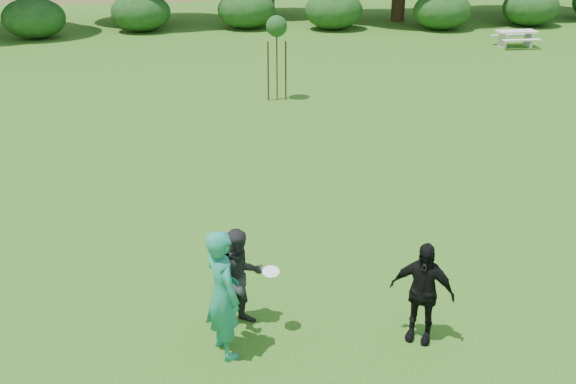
{
  "coord_description": "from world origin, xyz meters",
  "views": [
    {
      "loc": [
        -1.65,
        -8.22,
        6.25
      ],
      "look_at": [
        0.0,
        3.0,
        1.1
      ],
      "focal_mm": 40.0,
      "sensor_mm": 36.0,
      "label": 1
    }
  ],
  "objects_px": {
    "picnic_table": "(516,36)",
    "sapling": "(277,29)",
    "player_black": "(422,292)",
    "player_grey": "(240,279)",
    "player_teal": "(223,294)"
  },
  "relations": [
    {
      "from": "player_teal",
      "to": "player_black",
      "type": "bearing_deg",
      "value": -114.38
    },
    {
      "from": "player_teal",
      "to": "player_grey",
      "type": "distance_m",
      "value": 0.74
    },
    {
      "from": "picnic_table",
      "to": "player_grey",
      "type": "bearing_deg",
      "value": -126.09
    },
    {
      "from": "player_teal",
      "to": "player_black",
      "type": "relative_size",
      "value": 1.23
    },
    {
      "from": "sapling",
      "to": "player_grey",
      "type": "bearing_deg",
      "value": -100.0
    },
    {
      "from": "player_teal",
      "to": "picnic_table",
      "type": "relative_size",
      "value": 1.15
    },
    {
      "from": "sapling",
      "to": "picnic_table",
      "type": "xyz_separation_m",
      "value": [
        12.2,
        7.1,
        -1.9
      ]
    },
    {
      "from": "player_grey",
      "to": "sapling",
      "type": "bearing_deg",
      "value": 59.61
    },
    {
      "from": "player_black",
      "to": "picnic_table",
      "type": "relative_size",
      "value": 0.94
    },
    {
      "from": "player_grey",
      "to": "player_black",
      "type": "xyz_separation_m",
      "value": [
        2.7,
        -0.74,
        -0.01
      ]
    },
    {
      "from": "player_black",
      "to": "picnic_table",
      "type": "bearing_deg",
      "value": 91.04
    },
    {
      "from": "player_black",
      "to": "sapling",
      "type": "bearing_deg",
      "value": 122.73
    },
    {
      "from": "picnic_table",
      "to": "sapling",
      "type": "bearing_deg",
      "value": -149.82
    },
    {
      "from": "player_teal",
      "to": "picnic_table",
      "type": "xyz_separation_m",
      "value": [
        14.75,
        20.46,
        -0.52
      ]
    },
    {
      "from": "player_grey",
      "to": "sapling",
      "type": "relative_size",
      "value": 0.6
    }
  ]
}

